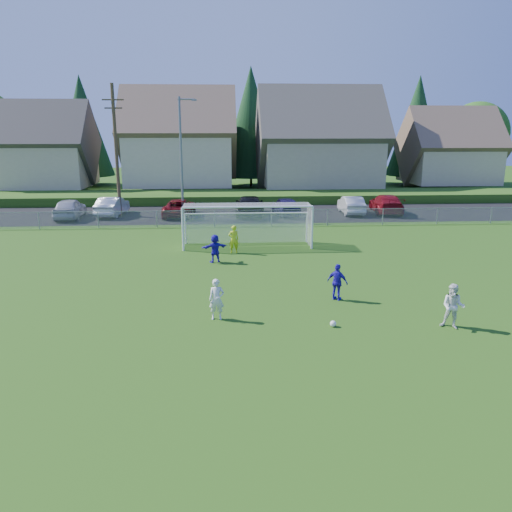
% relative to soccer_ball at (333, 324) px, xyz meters
% --- Properties ---
extents(ground, '(160.00, 160.00, 0.00)m').
position_rel_soccer_ball_xyz_m(ground, '(-2.38, -3.38, -0.11)').
color(ground, '#193D0C').
rests_on(ground, ground).
extents(asphalt_lot, '(60.00, 60.00, 0.00)m').
position_rel_soccer_ball_xyz_m(asphalt_lot, '(-2.38, 24.12, -0.10)').
color(asphalt_lot, black).
rests_on(asphalt_lot, ground).
extents(grass_embankment, '(70.00, 6.00, 0.80)m').
position_rel_soccer_ball_xyz_m(grass_embankment, '(-2.38, 31.62, 0.29)').
color(grass_embankment, '#1E420F').
rests_on(grass_embankment, ground).
extents(soccer_ball, '(0.22, 0.22, 0.22)m').
position_rel_soccer_ball_xyz_m(soccer_ball, '(0.00, 0.00, 0.00)').
color(soccer_ball, white).
rests_on(soccer_ball, ground).
extents(player_white_a, '(0.55, 0.37, 1.49)m').
position_rel_soccer_ball_xyz_m(player_white_a, '(-4.02, 0.99, 0.63)').
color(player_white_a, silver).
rests_on(player_white_a, ground).
extents(player_white_b, '(0.96, 0.91, 1.57)m').
position_rel_soccer_ball_xyz_m(player_white_b, '(4.03, -0.38, 0.67)').
color(player_white_b, silver).
rests_on(player_white_b, ground).
extents(player_blue_a, '(0.91, 0.81, 1.48)m').
position_rel_soccer_ball_xyz_m(player_blue_a, '(0.75, 2.78, 0.63)').
color(player_blue_a, '#2512AF').
rests_on(player_blue_a, ground).
extents(player_blue_b, '(1.41, 0.86, 1.45)m').
position_rel_soccer_ball_xyz_m(player_blue_b, '(-4.20, 8.99, 0.62)').
color(player_blue_b, '#2512AF').
rests_on(player_blue_b, ground).
extents(goalkeeper, '(0.62, 0.45, 1.56)m').
position_rel_soccer_ball_xyz_m(goalkeeper, '(-3.20, 10.91, 0.67)').
color(goalkeeper, '#C6DD1A').
rests_on(goalkeeper, ground).
extents(car_a, '(2.12, 4.66, 1.55)m').
position_rel_soccer_ball_xyz_m(car_a, '(-15.53, 22.85, 0.67)').
color(car_a, '#A6A7AE').
rests_on(car_a, ground).
extents(car_b, '(1.97, 4.66, 1.50)m').
position_rel_soccer_ball_xyz_m(car_b, '(-12.55, 23.92, 0.64)').
color(car_b, silver).
rests_on(car_b, ground).
extents(car_c, '(2.39, 4.94, 1.36)m').
position_rel_soccer_ball_xyz_m(car_c, '(-7.22, 23.33, 0.57)').
color(car_c, '#640B0F').
rests_on(car_c, ground).
extents(car_d, '(2.41, 5.48, 1.57)m').
position_rel_soccer_ball_xyz_m(car_d, '(-1.69, 23.32, 0.67)').
color(car_d, black).
rests_on(car_d, ground).
extents(car_e, '(2.16, 4.42, 1.45)m').
position_rel_soccer_ball_xyz_m(car_e, '(1.18, 23.16, 0.62)').
color(car_e, '#1C154C').
rests_on(car_e, ground).
extents(car_f, '(1.70, 4.40, 1.43)m').
position_rel_soccer_ball_xyz_m(car_f, '(6.59, 23.64, 0.60)').
color(car_f, silver).
rests_on(car_f, ground).
extents(car_g, '(2.73, 5.43, 1.51)m').
position_rel_soccer_ball_xyz_m(car_g, '(9.54, 23.79, 0.65)').
color(car_g, maroon).
rests_on(car_g, ground).
extents(soccer_goal, '(7.42, 1.90, 2.50)m').
position_rel_soccer_ball_xyz_m(soccer_goal, '(-2.38, 12.67, 1.52)').
color(soccer_goal, white).
rests_on(soccer_goal, ground).
extents(chainlink_fence, '(52.06, 0.06, 1.20)m').
position_rel_soccer_ball_xyz_m(chainlink_fence, '(-2.38, 18.62, 0.52)').
color(chainlink_fence, gray).
rests_on(chainlink_fence, ground).
extents(streetlight, '(1.38, 0.18, 9.00)m').
position_rel_soccer_ball_xyz_m(streetlight, '(-6.82, 22.62, 4.73)').
color(streetlight, slate).
rests_on(streetlight, ground).
extents(utility_pole, '(1.60, 0.26, 10.00)m').
position_rel_soccer_ball_xyz_m(utility_pole, '(-11.88, 23.62, 5.04)').
color(utility_pole, '#473321').
rests_on(utility_pole, ground).
extents(houses_row, '(53.90, 11.45, 13.27)m').
position_rel_soccer_ball_xyz_m(houses_row, '(-0.40, 39.08, 7.22)').
color(houses_row, tan).
rests_on(houses_row, ground).
extents(tree_row, '(65.98, 12.36, 13.80)m').
position_rel_soccer_ball_xyz_m(tree_row, '(-1.33, 45.35, 6.80)').
color(tree_row, '#382616').
rests_on(tree_row, ground).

